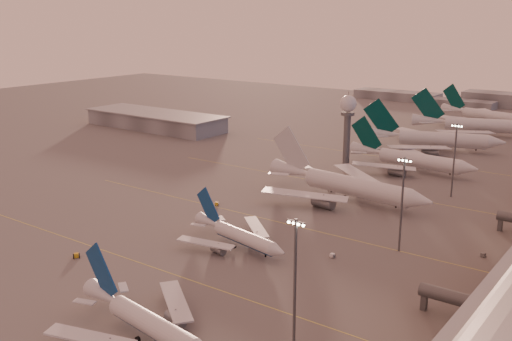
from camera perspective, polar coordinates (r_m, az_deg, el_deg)
The scene contains 21 objects.
ground at distance 150.82m, azimuth -15.51°, elevation -9.11°, with size 700.00×700.00×0.00m, color #605D5D.
taxiway_markings at distance 171.78m, azimuth 5.86°, elevation -5.64°, with size 180.00×185.25×0.02m.
hangar at distance 325.84m, azimuth -9.56°, elevation 4.76°, with size 82.00×27.00×8.50m.
radar_tower at distance 232.51m, azimuth 8.72°, elevation 4.99°, with size 6.40×6.40×31.10m.
mast_a at distance 108.82m, azimuth 3.73°, elevation -10.22°, with size 3.60×0.56×25.00m.
mast_b at distance 156.14m, azimuth 13.74°, elevation -2.78°, with size 3.60×0.56×25.00m.
mast_c at distance 207.91m, azimuth 18.37°, elevation 1.23°, with size 3.60×0.56×25.00m.
distant_horizon at distance 426.35m, azimuth 21.36°, elevation 6.21°, with size 165.00×37.50×9.00m.
narrowbody_near at distance 117.93m, azimuth -10.52°, elevation -14.18°, with size 38.60×30.62×15.12m.
narrowbody_mid at distance 157.76m, azimuth -1.66°, elevation -6.40°, with size 34.23×27.06×13.51m.
widebody_white at distance 198.92m, azimuth 8.62°, elevation -1.74°, with size 61.75×49.26×21.73m.
greentail_a at distance 240.86m, azimuth 14.57°, elevation 0.76°, with size 53.60×43.17×19.46m.
greentail_b at distance 279.46m, azimuth 16.52°, elevation 2.63°, with size 59.89×47.61×22.50m.
greentail_c at distance 320.86m, azimuth 20.25°, elevation 3.85°, with size 61.82×49.14×23.23m.
greentail_d at distance 356.85m, azimuth 21.11°, elevation 4.72°, with size 55.51×44.28×20.56m.
gsv_tug_mid at distance 158.63m, azimuth -16.74°, elevation -7.78°, with size 4.41×4.08×1.08m.
gsv_truck_b at distance 152.85m, azimuth 7.42°, elevation -7.89°, with size 5.68×2.74×2.20m.
gsv_truck_c at distance 191.94m, azimuth -3.63°, elevation -3.01°, with size 5.95×5.03×2.35m.
gsv_catering_b at distance 162.31m, azimuth 20.93°, elevation -7.07°, with size 5.28×3.14×4.05m.
gsv_tug_far at distance 208.23m, azimuth 7.18°, elevation -1.86°, with size 3.17×4.16×1.05m.
gsv_tug_hangar at distance 261.50m, azimuth 18.29°, elevation 0.91°, with size 3.42×2.27×0.92m.
Camera 1 is at (110.54, -83.55, 59.57)m, focal length 42.00 mm.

